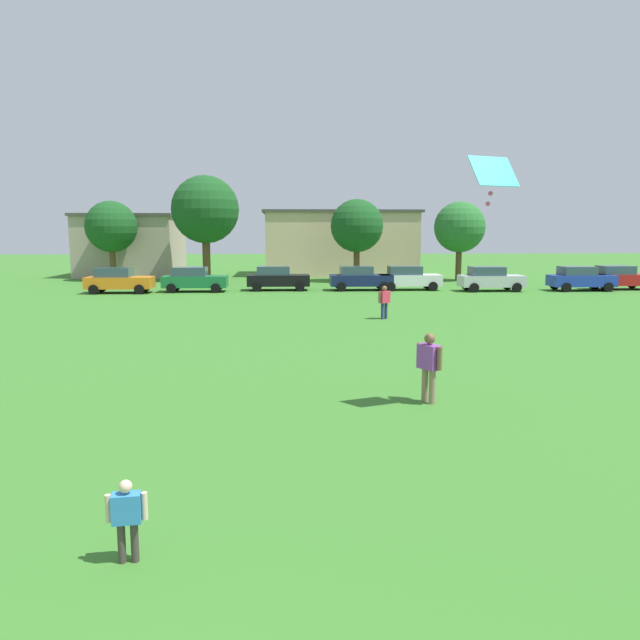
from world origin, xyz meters
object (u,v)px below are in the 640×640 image
Objects in this scene: adult_bystander at (429,362)px; parked_car_navy_3 at (360,278)px; bystander_midfield at (384,299)px; kite at (493,175)px; tree_far_right at (460,227)px; parked_car_green_1 at (194,279)px; tree_left at (205,210)px; child_kite_flyer at (127,514)px; parked_car_red_7 at (618,277)px; tree_right at (357,226)px; parked_car_black_2 at (277,278)px; parked_car_orange_0 at (118,280)px; parked_car_silver_5 at (490,279)px; parked_car_blue_6 at (580,278)px; parked_car_white_4 at (408,278)px; tree_far_left at (111,227)px.

adult_bystander is 28.24m from parked_car_navy_3.
bystander_midfield is 15.53m from kite.
tree_far_right is at bearing 75.08° from kite.
parked_car_green_1 is 0.50× the size of tree_left.
child_kite_flyer is 0.25× the size of parked_car_red_7.
tree_left reaches higher than parked_car_red_7.
parked_car_navy_3 is at bearing -94.79° from tree_right.
tree_far_right reaches higher than parked_car_black_2.
bystander_midfield is (1.19, 14.08, -0.08)m from adult_bystander.
parked_car_orange_0 is at bearing -172.65° from parked_car_black_2.
child_kite_flyer is 0.25× the size of parked_car_orange_0.
parked_car_red_7 is 0.66× the size of tree_far_right.
parked_car_orange_0 and parked_car_silver_5 have the same top height.
parked_car_blue_6 is (15.80, 27.83, -4.41)m from kite.
parked_car_navy_3 is (16.24, 1.08, 0.00)m from parked_car_orange_0.
parked_car_orange_0 is (-15.69, 13.03, -0.07)m from bystander_midfield.
adult_bystander reaches higher than parked_car_navy_3.
parked_car_blue_6 is (11.74, -1.21, 0.00)m from parked_car_white_4.
parked_car_red_7 is at bearing 1.00° from parked_car_orange_0.
parked_car_white_4 is at bearing -69.71° from tree_right.
kite is (1.09, -0.83, 4.27)m from adult_bystander.
tree_right is at bearing -6.74° from tree_left.
bystander_midfield is at bearing -70.15° from parked_car_black_2.
tree_left is (-11.15, 23.09, 4.89)m from bystander_midfield.
parked_car_orange_0 is 31.38m from parked_car_blue_6.
tree_right is (16.87, 8.60, 3.64)m from parked_car_orange_0.
parked_car_orange_0 is at bearing -72.99° from tree_far_left.
tree_left reaches higher than parked_car_blue_6.
kite is at bearing -92.01° from tree_right.
tree_far_right is at bearing 2.78° from tree_right.
parked_car_black_2 is at bearing -105.80° from bystander_midfield.
kite is 29.81m from parked_car_silver_5.
kite is 29.64m from parked_car_white_4.
parked_car_white_4 reaches higher than child_kite_flyer.
parked_car_silver_5 is (8.85, -1.10, 0.00)m from parked_car_navy_3.
bystander_midfield is at bearing -39.71° from parked_car_orange_0.
parked_car_red_7 is at bearing -1.90° from parked_car_white_4.
tree_left is at bearing -5.74° from tree_far_left.
parked_car_white_4 is at bearing -23.01° from tree_far_left.
bystander_midfield is at bearing -125.85° from parked_car_silver_5.
kite is 0.27× the size of parked_car_black_2.
bystander_midfield is at bearing 66.63° from child_kite_flyer.
child_kite_flyer is 0.92× the size of kite.
parked_car_red_7 is at bearing -0.06° from parked_car_green_1.
bystander_midfield is 0.36× the size of parked_car_silver_5.
parked_car_white_4 is at bearing 3.19° from parked_car_orange_0.
parked_car_red_7 is 0.65× the size of tree_far_left.
bystander_midfield is at bearing -105.63° from parked_car_white_4.
tree_far_left is (-34.70, 10.96, 3.58)m from parked_car_blue_6.
parked_car_red_7 is 19.69m from tree_right.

